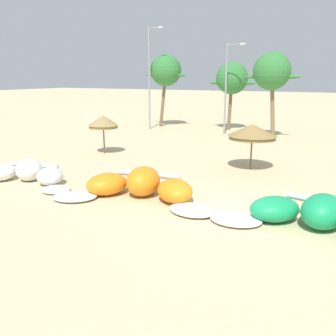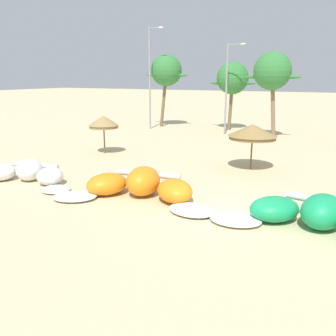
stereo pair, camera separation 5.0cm
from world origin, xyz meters
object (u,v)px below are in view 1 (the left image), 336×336
at_px(palm_left_of_gap, 272,72).
at_px(lamppost_west, 150,74).
at_px(beach_umbrella_middle, 252,132).
at_px(palm_left, 232,79).
at_px(kite_far_left, 25,174).
at_px(kite_left_of_center, 319,218).
at_px(beach_umbrella_near_van, 103,122).
at_px(lamppost_west_center, 227,84).
at_px(palm_leftmost, 166,71).
at_px(kite_left, 140,187).

bearing_deg(palm_left_of_gap, lamppost_west, 175.55).
bearing_deg(beach_umbrella_middle, lamppost_west, 138.60).
bearing_deg(palm_left, palm_left_of_gap, -40.37).
bearing_deg(lamppost_west, kite_far_left, -78.47).
relative_size(kite_left_of_center, beach_umbrella_near_van, 2.79).
distance_m(palm_left_of_gap, lamppost_west_center, 4.64).
relative_size(kite_far_left, palm_left, 0.95).
xyz_separation_m(palm_leftmost, palm_left_of_gap, (12.48, -3.42, -0.19)).
bearing_deg(lamppost_west_center, beach_umbrella_near_van, -111.74).
bearing_deg(kite_left, palm_left, 97.66).
bearing_deg(kite_left_of_center, beach_umbrella_near_van, 153.52).
relative_size(kite_left, beach_umbrella_middle, 2.72).
height_order(kite_far_left, palm_left, palm_left).
bearing_deg(palm_leftmost, kite_far_left, -81.14).
bearing_deg(kite_far_left, kite_left, 5.23).
relative_size(lamppost_west, lamppost_west_center, 1.22).
distance_m(beach_umbrella_middle, palm_left, 17.70).
distance_m(kite_left, lamppost_west, 24.37).
relative_size(beach_umbrella_middle, palm_left_of_gap, 0.38).
relative_size(kite_left, beach_umbrella_near_van, 2.84).
bearing_deg(kite_far_left, lamppost_west_center, 78.48).
xyz_separation_m(kite_left_of_center, palm_leftmost, (-18.76, 23.52, 5.75)).
height_order(palm_left_of_gap, lamppost_west_center, lamppost_west_center).
bearing_deg(palm_left_of_gap, palm_leftmost, 164.70).
bearing_deg(kite_far_left, beach_umbrella_near_van, 95.97).
bearing_deg(lamppost_west_center, palm_left, 100.45).
height_order(kite_left, kite_left_of_center, kite_left).
xyz_separation_m(kite_far_left, palm_leftmost, (-3.72, 23.90, 5.79)).
bearing_deg(kite_left_of_center, lamppost_west_center, 116.87).
xyz_separation_m(kite_left_of_center, lamppost_west_center, (-10.67, 21.05, 4.41)).
bearing_deg(palm_left, beach_umbrella_near_van, -105.72).
distance_m(beach_umbrella_middle, lamppost_west_center, 14.38).
bearing_deg(palm_leftmost, beach_umbrella_near_van, -79.62).
bearing_deg(beach_umbrella_near_van, lamppost_west, 104.92).
height_order(kite_left_of_center, palm_left_of_gap, palm_left_of_gap).
xyz_separation_m(beach_umbrella_near_van, palm_left_of_gap, (9.63, 12.18, 3.67)).
height_order(kite_left_of_center, beach_umbrella_near_van, beach_umbrella_near_van).
bearing_deg(palm_left, lamppost_west, -158.37).
bearing_deg(palm_left_of_gap, kite_left_of_center, -72.67).
bearing_deg(kite_far_left, kite_left_of_center, 1.46).
relative_size(beach_umbrella_middle, palm_left, 0.42).
distance_m(beach_umbrella_middle, lamppost_west, 19.87).
xyz_separation_m(palm_leftmost, palm_left, (7.48, 0.84, -0.82)).
relative_size(kite_far_left, palm_left_of_gap, 0.87).
bearing_deg(beach_umbrella_near_van, palm_left_of_gap, 51.67).
height_order(palm_left, lamppost_west, lamppost_west).
bearing_deg(beach_umbrella_near_van, kite_left, -44.25).
distance_m(kite_left_of_center, palm_left, 27.29).
height_order(beach_umbrella_near_van, palm_leftmost, palm_leftmost).
relative_size(palm_left_of_gap, lamppost_west_center, 0.89).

